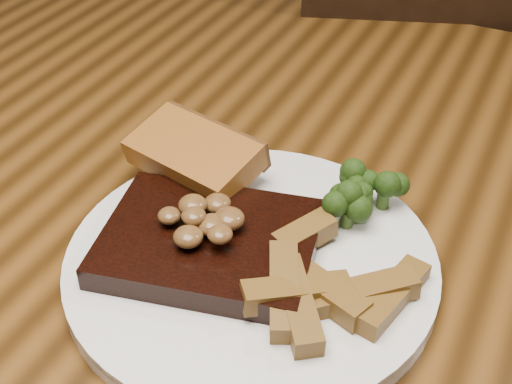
# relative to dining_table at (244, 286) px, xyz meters

# --- Properties ---
(dining_table) EXTENTS (1.60, 0.90, 0.75)m
(dining_table) POSITION_rel_dining_table_xyz_m (0.00, 0.00, 0.00)
(dining_table) COLOR #502F10
(dining_table) RESTS_ON ground
(chair_far) EXTENTS (0.55, 0.55, 0.90)m
(chair_far) POSITION_rel_dining_table_xyz_m (0.05, 0.58, -0.16)
(chair_far) COLOR black
(chair_far) RESTS_ON ground
(plate) EXTENTS (0.33, 0.33, 0.01)m
(plate) POSITION_rel_dining_table_xyz_m (0.04, -0.06, 0.10)
(plate) COLOR silver
(plate) RESTS_ON dining_table
(steak) EXTENTS (0.18, 0.15, 0.02)m
(steak) POSITION_rel_dining_table_xyz_m (0.01, -0.07, 0.12)
(steak) COLOR black
(steak) RESTS_ON plate
(steak_bone) EXTENTS (0.13, 0.04, 0.02)m
(steak_bone) POSITION_rel_dining_table_xyz_m (0.01, -0.13, 0.11)
(steak_bone) COLOR beige
(steak_bone) RESTS_ON plate
(mushroom_pile) EXTENTS (0.07, 0.07, 0.03)m
(mushroom_pile) POSITION_rel_dining_table_xyz_m (0.00, -0.07, 0.14)
(mushroom_pile) COLOR brown
(mushroom_pile) RESTS_ON steak
(garlic_bread) EXTENTS (0.12, 0.08, 0.02)m
(garlic_bread) POSITION_rel_dining_table_xyz_m (-0.04, -0.00, 0.12)
(garlic_bread) COLOR #9B5A1C
(garlic_bread) RESTS_ON plate
(potato_wedges) EXTENTS (0.10, 0.10, 0.02)m
(potato_wedges) POSITION_rel_dining_table_xyz_m (0.11, -0.07, 0.12)
(potato_wedges) COLOR brown
(potato_wedges) RESTS_ON plate
(broccoli_cluster) EXTENTS (0.06, 0.06, 0.04)m
(broccoli_cluster) POSITION_rel_dining_table_xyz_m (0.10, 0.02, 0.12)
(broccoli_cluster) COLOR #1E3B0D
(broccoli_cluster) RESTS_ON plate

